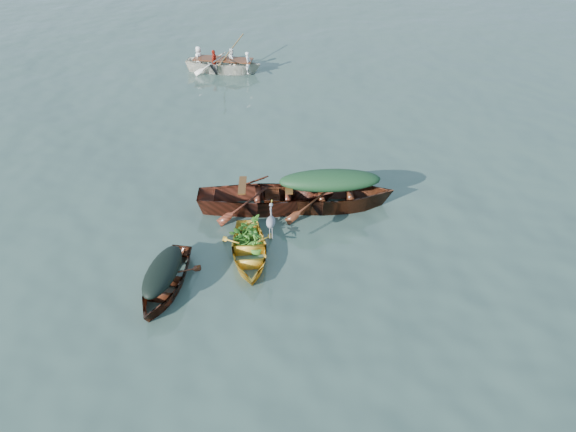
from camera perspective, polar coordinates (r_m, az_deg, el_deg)
name	(u,v)px	position (r m, az deg, el deg)	size (l,w,h in m)	color
ground	(258,271)	(13.33, -3.03, -5.61)	(140.00, 140.00, 0.00)	#354B42
yellow_dinghy	(249,258)	(13.71, -3.97, -4.28)	(1.30, 3.00, 0.80)	gold
dark_covered_boat	(166,289)	(13.14, -12.33, -7.26)	(1.21, 3.26, 0.79)	#4A1B11
green_tarp_boat	(329,207)	(15.46, 4.14, 0.89)	(1.54, 4.95, 1.19)	#522213
open_wooden_boat	(266,209)	(15.36, -2.22, 0.70)	(1.59, 5.11, 1.24)	#5C2517
rowed_boat	(224,72)	(24.58, -6.51, 14.32)	(1.34, 4.46, 1.07)	white
dark_tarp_cover	(162,269)	(12.75, -12.66, -5.29)	(0.67, 1.80, 0.40)	black
green_tarp_cover	(330,181)	(15.00, 4.28, 3.60)	(0.85, 2.73, 0.52)	#183A1B
thwart_benches	(266,190)	(15.00, -2.28, 2.70)	(0.95, 2.55, 0.04)	#452810
heron	(271,227)	(13.24, -1.75, -1.12)	(0.28, 0.40, 0.92)	gray
dinghy_weeds	(248,221)	(13.72, -4.09, -0.56)	(0.70, 0.90, 0.60)	#326E1C
rowers	(223,51)	(24.27, -6.66, 16.33)	(1.20, 3.12, 0.76)	silver
oars	(223,59)	(24.38, -6.60, 15.56)	(2.60, 0.60, 0.06)	olive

